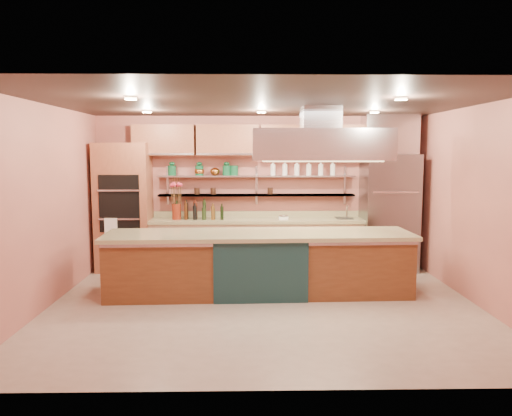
{
  "coord_description": "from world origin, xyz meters",
  "views": [
    {
      "loc": [
        -0.25,
        -6.79,
        2.16
      ],
      "look_at": [
        -0.09,
        1.0,
        1.27
      ],
      "focal_mm": 35.0,
      "sensor_mm": 36.0,
      "label": 1
    }
  ],
  "objects_px": {
    "flower_vase": "(177,212)",
    "kitchen_scale": "(283,216)",
    "island": "(259,263)",
    "copper_kettle": "(215,171)",
    "green_canister": "(234,170)",
    "refrigerator": "(389,212)"
  },
  "relations": [
    {
      "from": "kitchen_scale",
      "to": "green_canister",
      "type": "distance_m",
      "value": 1.24
    },
    {
      "from": "island",
      "to": "flower_vase",
      "type": "height_order",
      "value": "flower_vase"
    },
    {
      "from": "refrigerator",
      "to": "island",
      "type": "height_order",
      "value": "refrigerator"
    },
    {
      "from": "island",
      "to": "copper_kettle",
      "type": "bearing_deg",
      "value": 111.51
    },
    {
      "from": "island",
      "to": "refrigerator",
      "type": "bearing_deg",
      "value": 30.93
    },
    {
      "from": "flower_vase",
      "to": "green_canister",
      "type": "height_order",
      "value": "green_canister"
    },
    {
      "from": "kitchen_scale",
      "to": "green_canister",
      "type": "height_order",
      "value": "green_canister"
    },
    {
      "from": "island",
      "to": "kitchen_scale",
      "type": "bearing_deg",
      "value": 70.97
    },
    {
      "from": "island",
      "to": "copper_kettle",
      "type": "height_order",
      "value": "copper_kettle"
    },
    {
      "from": "refrigerator",
      "to": "copper_kettle",
      "type": "distance_m",
      "value": 3.26
    },
    {
      "from": "island",
      "to": "kitchen_scale",
      "type": "xyz_separation_m",
      "value": [
        0.48,
        1.55,
        0.51
      ]
    },
    {
      "from": "flower_vase",
      "to": "green_canister",
      "type": "xyz_separation_m",
      "value": [
        1.03,
        0.22,
        0.73
      ]
    },
    {
      "from": "flower_vase",
      "to": "copper_kettle",
      "type": "bearing_deg",
      "value": 17.85
    },
    {
      "from": "refrigerator",
      "to": "copper_kettle",
      "type": "relative_size",
      "value": 11.88
    },
    {
      "from": "flower_vase",
      "to": "kitchen_scale",
      "type": "relative_size",
      "value": 1.68
    },
    {
      "from": "flower_vase",
      "to": "kitchen_scale",
      "type": "bearing_deg",
      "value": 0.0
    },
    {
      "from": "kitchen_scale",
      "to": "flower_vase",
      "type": "bearing_deg",
      "value": -173.2
    },
    {
      "from": "refrigerator",
      "to": "kitchen_scale",
      "type": "xyz_separation_m",
      "value": [
        -1.92,
        0.01,
        -0.07
      ]
    },
    {
      "from": "refrigerator",
      "to": "copper_kettle",
      "type": "xyz_separation_m",
      "value": [
        -3.17,
        0.23,
        0.74
      ]
    },
    {
      "from": "green_canister",
      "to": "kitchen_scale",
      "type": "bearing_deg",
      "value": -13.8
    },
    {
      "from": "refrigerator",
      "to": "copper_kettle",
      "type": "bearing_deg",
      "value": 175.84
    },
    {
      "from": "kitchen_scale",
      "to": "copper_kettle",
      "type": "distance_m",
      "value": 1.5
    }
  ]
}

